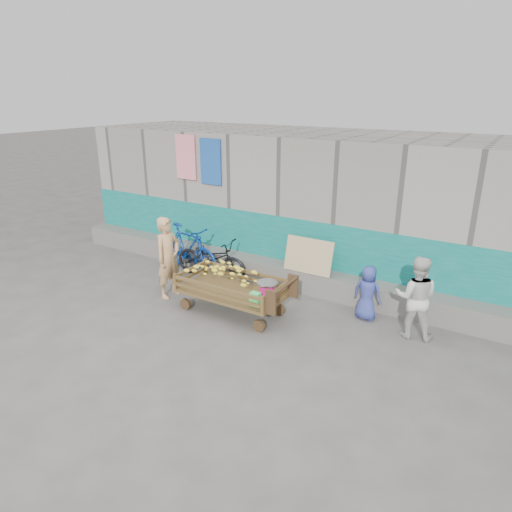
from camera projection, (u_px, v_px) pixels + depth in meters
The scene contains 9 objects.
ground at pixel (233, 336), 7.65m from camera, with size 80.00×80.00×0.00m, color #4F4D49.
building_wall at pixel (332, 203), 10.39m from camera, with size 12.00×3.50×3.00m.
banana_cart at pixel (230, 281), 8.28m from camera, with size 2.12×0.97×0.90m.
bench at pixel (220, 278), 9.54m from camera, with size 0.96×0.29×0.24m.
vendor_man at pixel (168, 257), 8.88m from camera, with size 0.59×0.39×1.62m, color tan.
woman at pixel (416, 297), 7.42m from camera, with size 0.69×0.53×1.41m, color silver.
child at pixel (368, 293), 8.06m from camera, with size 0.49×0.32×1.01m, color #354196.
bicycle_dark at pixel (211, 258), 9.88m from camera, with size 0.59×1.71×0.90m, color black.
bicycle_blue at pixel (187, 249), 10.17m from camera, with size 0.51×1.82×1.10m, color navy.
Camera 1 is at (3.85, -5.53, 3.88)m, focal length 32.00 mm.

